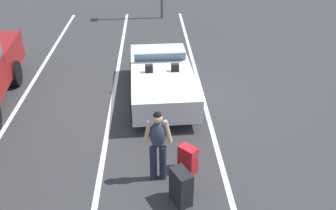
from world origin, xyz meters
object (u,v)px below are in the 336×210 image
object	(u,v)px
convertible_car	(161,77)
traveler_person	(158,143)
suitcase_large_black	(181,187)
suitcase_medium_bright	(188,159)

from	to	relation	value
convertible_car	traveler_person	xyz separation A→B (m)	(-3.85, 0.19, 0.34)
convertible_car	traveler_person	bearing A→B (deg)	174.77
suitcase_large_black	traveler_person	bearing A→B (deg)	96.27
convertible_car	traveler_person	distance (m)	3.87
convertible_car	suitcase_large_black	xyz separation A→B (m)	(-4.56, -0.24, -0.22)
convertible_car	suitcase_large_black	distance (m)	4.57
suitcase_large_black	suitcase_medium_bright	size ratio (longest dim) A/B	1.19
suitcase_medium_bright	traveler_person	size ratio (longest dim) A/B	0.38
suitcase_large_black	suitcase_medium_bright	world-z (taller)	suitcase_large_black
suitcase_large_black	traveler_person	xyz separation A→B (m)	(0.71, 0.43, 0.56)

